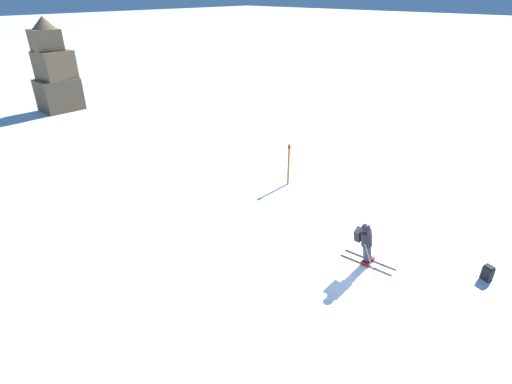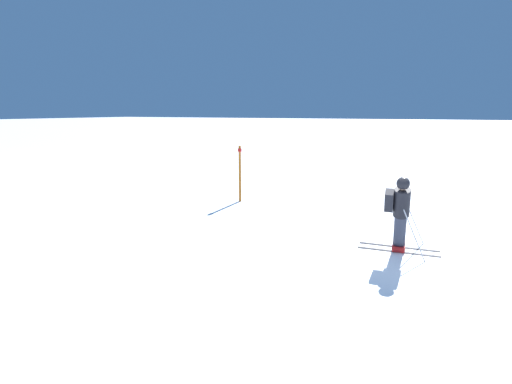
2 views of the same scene
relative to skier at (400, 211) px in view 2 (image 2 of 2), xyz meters
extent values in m
plane|color=white|center=(-0.47, 0.01, -1.02)|extent=(300.00, 300.00, 0.00)
cube|color=black|center=(0.21, -0.01, -1.01)|extent=(0.25, 1.80, 0.01)
cube|color=black|center=(0.57, 0.02, -1.01)|extent=(0.25, 1.80, 0.01)
cube|color=#B21919|center=(0.21, -0.01, -0.95)|extent=(0.16, 0.29, 0.12)
cube|color=#B21919|center=(0.57, 0.02, -0.95)|extent=(0.16, 0.29, 0.12)
cylinder|color=#2D3342|center=(0.19, -0.01, -0.50)|extent=(0.56, 0.31, 0.88)
cylinder|color=black|center=(-0.08, -0.03, 0.20)|extent=(0.58, 0.39, 0.74)
sphere|color=tan|center=(-0.23, -0.05, 0.62)|extent=(0.33, 0.26, 0.31)
sphere|color=black|center=(-0.24, -0.05, 0.65)|extent=(0.38, 0.30, 0.35)
cube|color=black|center=(-0.11, 0.23, 0.23)|extent=(0.43, 0.22, 0.51)
cylinder|color=#B7B7BC|center=(-0.23, -0.35, -0.46)|extent=(0.10, 0.52, 1.12)
cylinder|color=#B7B7BC|center=(0.60, -0.27, -0.39)|extent=(0.94, 0.45, 1.28)
cylinder|color=orange|center=(3.21, 5.68, -0.03)|extent=(0.08, 0.08, 1.97)
cylinder|color=red|center=(3.21, 5.68, 0.80)|extent=(0.13, 0.13, 0.10)
camera|label=1|loc=(-9.96, -4.56, 7.10)|focal=28.00mm
camera|label=2|loc=(-8.96, -0.86, 2.14)|focal=28.00mm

